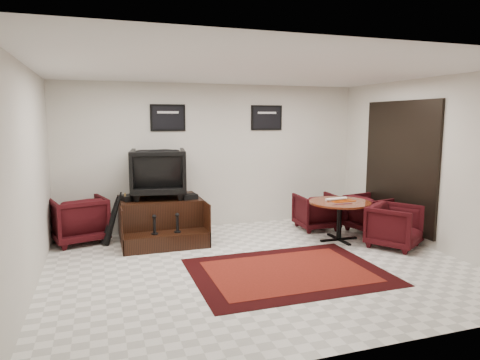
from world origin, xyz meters
The scene contains 16 objects.
ground centered at (0.00, 0.00, 0.00)m, with size 6.00×6.00×0.00m, color white.
room_shell centered at (0.41, 0.12, 1.79)m, with size 6.02×5.02×2.81m.
area_rug centered at (0.28, -0.41, 0.01)m, with size 2.66×1.99×0.01m.
shine_podium centered at (-1.17, 1.85, 0.34)m, with size 1.42×1.46×0.73m.
shine_chair centered at (-1.17, 2.00, 1.22)m, with size 0.95×0.89×0.98m, color black.
shoes_pair centered at (-1.71, 1.83, 0.78)m, with size 0.28×0.31×0.10m.
polish_kit centered at (-0.69, 1.62, 0.78)m, with size 0.26×0.18×0.09m, color black.
umbrella_black centered at (-1.98, 1.72, 0.47)m, with size 0.35×0.13×0.94m, color black, non-canonical shape.
umbrella_hooked centered at (-2.03, 1.80, 0.42)m, with size 0.32×0.12×0.85m, color black, non-canonical shape.
armchair_side centered at (-2.55, 2.09, 0.44)m, with size 0.86×0.80×0.88m, color black.
meeting_table centered at (1.80, 0.76, 0.61)m, with size 1.07×1.07×0.70m.
table_chair_back centered at (1.81, 1.60, 0.38)m, with size 0.74×0.69×0.76m, color black.
table_chair_window centered at (2.69, 1.09, 0.39)m, with size 0.75×0.71×0.78m, color black.
table_chair_corner centered at (2.47, 0.12, 0.39)m, with size 0.76×0.72×0.79m, color black.
paper_roll centered at (1.80, 0.87, 0.72)m, with size 0.05×0.05×0.42m, color white.
table_clutter centered at (1.84, 0.70, 0.70)m, with size 0.57×0.35×0.01m.
Camera 1 is at (-2.17, -5.65, 2.13)m, focal length 32.00 mm.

